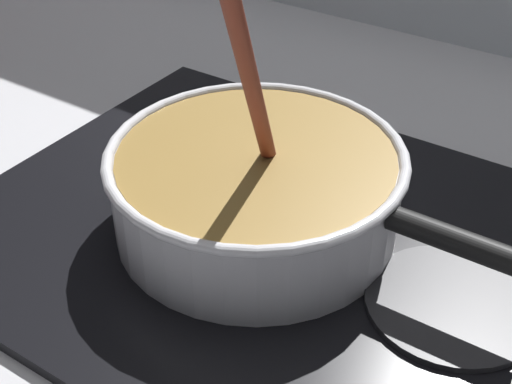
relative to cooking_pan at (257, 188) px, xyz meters
The scene contains 4 objects.
hob_plate 0.05m from the cooking_pan, 165.00° to the left, with size 0.56×0.48×0.01m, color black.
burner_ring 0.04m from the cooking_pan, 165.00° to the left, with size 0.16×0.16×0.01m, color #592D0C.
spare_burner 0.20m from the cooking_pan, ahead, with size 0.15×0.15×0.01m, color #262628.
cooking_pan is the anchor object (origin of this frame).
Camera 1 is at (0.25, -0.22, 0.45)m, focal length 50.01 mm.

